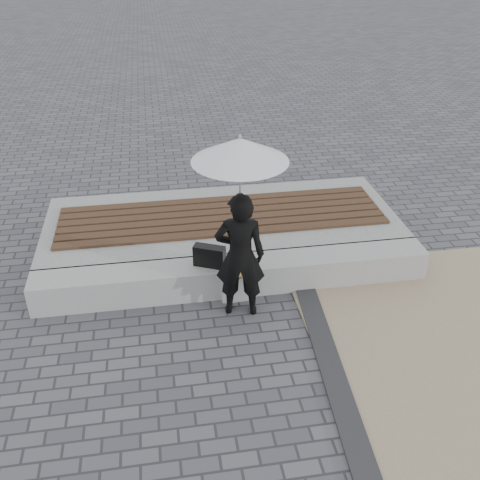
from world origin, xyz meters
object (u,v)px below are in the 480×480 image
(woman, at_px, (240,256))
(handbag, at_px, (209,256))
(seating_ledge, at_px, (235,275))
(canvas_tote, at_px, (237,284))
(parasol, at_px, (240,150))

(woman, bearing_deg, handbag, -45.53)
(seating_ledge, distance_m, canvas_tote, 0.22)
(parasol, distance_m, handbag, 1.63)
(seating_ledge, relative_size, handbag, 12.92)
(woman, relative_size, handbag, 4.09)
(handbag, bearing_deg, woman, -30.51)
(parasol, bearing_deg, woman, 0.00)
(woman, bearing_deg, canvas_tote, -81.50)
(seating_ledge, xyz_separation_m, canvas_tote, (-0.00, -0.22, 0.01))
(parasol, relative_size, canvas_tote, 3.13)
(seating_ledge, height_order, woman, woman)
(parasol, relative_size, handbag, 3.37)
(canvas_tote, bearing_deg, parasol, -91.67)
(seating_ledge, height_order, canvas_tote, canvas_tote)
(woman, distance_m, canvas_tote, 0.63)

